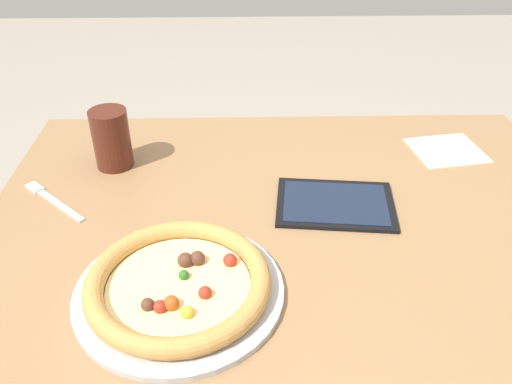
{
  "coord_description": "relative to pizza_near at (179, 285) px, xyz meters",
  "views": [
    {
      "loc": [
        -0.09,
        -0.84,
        1.39
      ],
      "look_at": [
        -0.07,
        0.06,
        0.78
      ],
      "focal_mm": 37.27,
      "sensor_mm": 36.0,
      "label": 1
    }
  ],
  "objects": [
    {
      "name": "dining_table",
      "position": [
        0.2,
        0.2,
        -0.13
      ],
      "size": [
        1.23,
        0.92,
        0.75
      ],
      "color": "#936D47",
      "rests_on": "ground"
    },
    {
      "name": "pizza_near",
      "position": [
        0.0,
        0.0,
        0.0
      ],
      "size": [
        0.35,
        0.35,
        0.05
      ],
      "color": "#B7B7BC",
      "rests_on": "dining_table"
    },
    {
      "name": "drink_cup_colored",
      "position": [
        -0.19,
        0.42,
        0.05
      ],
      "size": [
        0.08,
        0.08,
        0.14
      ],
      "color": "#4C1E14",
      "rests_on": "dining_table"
    },
    {
      "name": "paper_napkin",
      "position": [
        0.6,
        0.47,
        -0.02
      ],
      "size": [
        0.18,
        0.17,
        0.0
      ],
      "primitive_type": "cube",
      "rotation": [
        0.0,
        0.0,
        0.16
      ],
      "color": "white",
      "rests_on": "dining_table"
    },
    {
      "name": "fork",
      "position": [
        -0.29,
        0.28,
        -0.02
      ],
      "size": [
        0.16,
        0.15,
        0.0
      ],
      "color": "silver",
      "rests_on": "dining_table"
    },
    {
      "name": "tablet",
      "position": [
        0.3,
        0.25,
        -0.02
      ],
      "size": [
        0.26,
        0.19,
        0.01
      ],
      "color": "black",
      "rests_on": "dining_table"
    }
  ]
}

